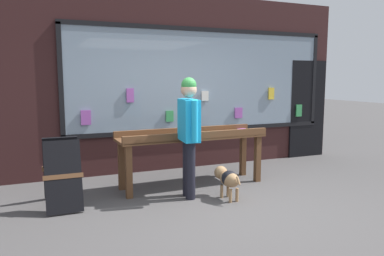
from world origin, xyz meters
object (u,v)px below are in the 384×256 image
Objects in this scene: display_table_main at (192,141)px; small_dog at (228,178)px; person_browsing at (189,128)px; sandwich_board_sign at (62,172)px.

display_table_main is 3.97× the size of small_dog.
display_table_main is 1.38× the size of person_browsing.
sandwich_board_sign is at bearing 85.89° from person_browsing.
small_dog is at bearing -15.68° from sandwich_board_sign.
person_browsing is at bearing 55.51° from small_dog.
person_browsing is (-0.28, -0.55, 0.30)m from display_table_main.
display_table_main is at bearing 6.14° from sandwich_board_sign.
small_dog is (0.20, -0.83, -0.43)m from display_table_main.
sandwich_board_sign is (-2.21, 0.61, 0.17)m from small_dog.
sandwich_board_sign is (-2.00, -0.22, -0.26)m from display_table_main.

